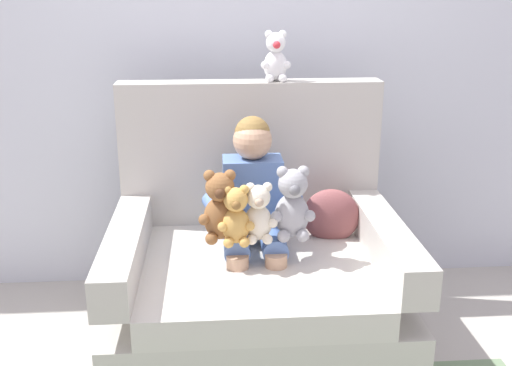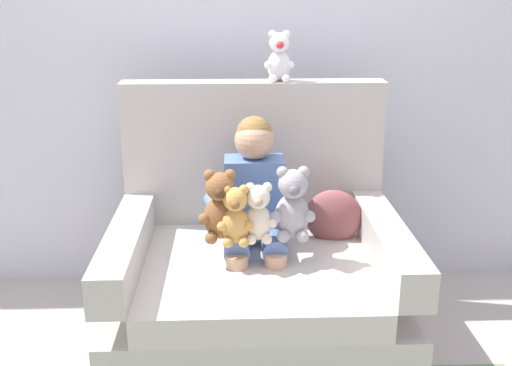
# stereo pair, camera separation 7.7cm
# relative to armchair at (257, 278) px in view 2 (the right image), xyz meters

# --- Properties ---
(ground_plane) EXTENTS (8.00, 8.00, 0.00)m
(ground_plane) POSITION_rel_armchair_xyz_m (0.00, -0.06, -0.34)
(ground_plane) COLOR #ADA89E
(back_wall) EXTENTS (6.00, 0.10, 2.60)m
(back_wall) POSITION_rel_armchair_xyz_m (0.00, 0.75, 0.96)
(back_wall) COLOR silver
(back_wall) RESTS_ON ground
(armchair) EXTENTS (1.24, 1.02, 1.17)m
(armchair) POSITION_rel_armchair_xyz_m (0.00, 0.00, 0.00)
(armchair) COLOR #BCB7AD
(armchair) RESTS_ON ground
(seated_child) EXTENTS (0.45, 0.39, 0.82)m
(seated_child) POSITION_rel_armchair_xyz_m (-0.01, 0.03, 0.35)
(seated_child) COLOR #597AB7
(seated_child) RESTS_ON armchair
(plush_grey) EXTENTS (0.19, 0.15, 0.31)m
(plush_grey) POSITION_rel_armchair_xyz_m (0.14, -0.12, 0.39)
(plush_grey) COLOR #9E9EA3
(plush_grey) RESTS_ON armchair
(plush_honey) EXTENTS (0.15, 0.12, 0.25)m
(plush_honey) POSITION_rel_armchair_xyz_m (-0.09, -0.16, 0.36)
(plush_honey) COLOR gold
(plush_honey) RESTS_ON armchair
(plush_brown) EXTENTS (0.18, 0.15, 0.30)m
(plush_brown) POSITION_rel_armchair_xyz_m (-0.15, -0.12, 0.39)
(plush_brown) COLOR brown
(plush_brown) RESTS_ON armchair
(plush_cream) EXTENTS (0.15, 0.12, 0.25)m
(plush_cream) POSITION_rel_armchair_xyz_m (0.00, -0.14, 0.36)
(plush_cream) COLOR silver
(plush_cream) RESTS_ON armchair
(plush_white_on_backrest) EXTENTS (0.14, 0.11, 0.23)m
(plush_white_on_backrest) POSITION_rel_armchair_xyz_m (0.12, 0.37, 0.93)
(plush_white_on_backrest) COLOR white
(plush_white_on_backrest) RESTS_ON armchair
(throw_pillow) EXTENTS (0.28, 0.16, 0.26)m
(throw_pillow) POSITION_rel_armchair_xyz_m (0.36, 0.13, 0.24)
(throw_pillow) COLOR #8C4C4C
(throw_pillow) RESTS_ON armchair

